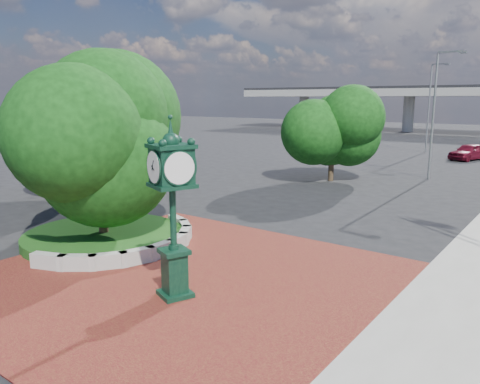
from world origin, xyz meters
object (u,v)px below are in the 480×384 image
at_px(post_clock, 173,202).
at_px(parked_car, 469,152).
at_px(street_lamp_near, 437,106).
at_px(street_lamp_far, 431,101).

distance_m(post_clock, parked_car, 37.76).
xyz_separation_m(parked_car, street_lamp_near, (0.12, -12.84, 4.28)).
bearing_deg(street_lamp_near, post_clock, -90.95).
bearing_deg(post_clock, parked_car, 89.55).
height_order(post_clock, street_lamp_far, street_lamp_far).
relative_size(post_clock, parked_car, 1.13).
height_order(post_clock, street_lamp_near, street_lamp_near).
relative_size(parked_car, street_lamp_far, 0.50).
distance_m(street_lamp_near, street_lamp_far, 17.50).
bearing_deg(parked_car, street_lamp_near, -68.88).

